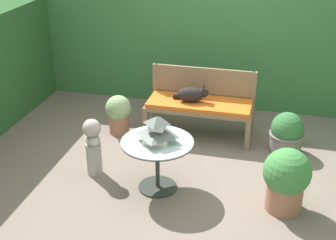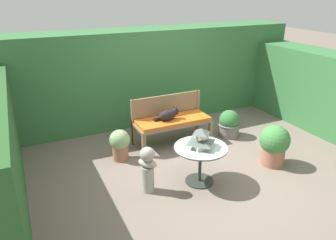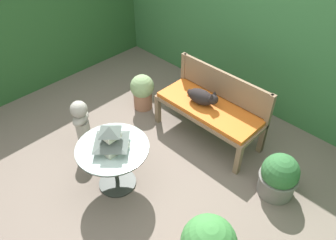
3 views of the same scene
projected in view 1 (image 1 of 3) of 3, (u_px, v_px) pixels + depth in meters
name	position (u px, v px, depth m)	size (l,w,h in m)	color
ground	(187.00, 174.00, 5.16)	(30.00, 30.00, 0.00)	#75665B
foliage_hedge_back	(221.00, 37.00, 6.80)	(6.40, 0.85, 1.83)	#38703D
garden_bench	(199.00, 106.00, 5.82)	(1.33, 0.54, 0.47)	#7F664C
bench_backrest	(203.00, 85.00, 5.95)	(1.33, 0.06, 0.83)	#7F664C
cat	(192.00, 94.00, 5.75)	(0.46, 0.23, 0.22)	black
patio_table	(157.00, 151.00, 4.73)	(0.74, 0.74, 0.55)	#2D332D
pagoda_birdhouse	(157.00, 131.00, 4.63)	(0.33, 0.33, 0.27)	silver
garden_bust	(93.00, 144.00, 5.02)	(0.28, 0.32, 0.66)	#A39E93
potted_plant_bench_left	(287.00, 134.00, 5.51)	(0.41, 0.41, 0.50)	slate
potted_plant_table_near	(119.00, 113.00, 5.95)	(0.33, 0.33, 0.51)	#9E664C
potted_plant_table_far	(286.00, 179.00, 4.45)	(0.46, 0.46, 0.65)	#9E664C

